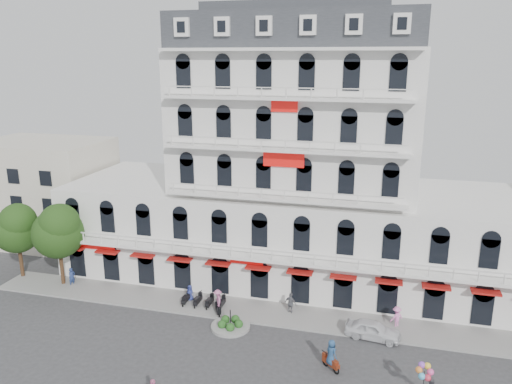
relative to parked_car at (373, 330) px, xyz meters
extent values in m
plane|color=#38383A|center=(-8.21, -7.36, -0.73)|extent=(120.00, 120.00, 0.00)
cube|color=gray|center=(-8.21, 1.64, -0.65)|extent=(53.00, 4.00, 0.16)
cube|color=silver|center=(-8.21, 10.64, 3.77)|extent=(45.00, 14.00, 9.00)
cube|color=silver|center=(-8.21, 10.64, 14.77)|extent=(22.00, 12.00, 13.00)
cube|color=#2D3035|center=(-8.21, 10.64, 22.77)|extent=(21.56, 11.76, 3.00)
cube|color=#2D3035|center=(-8.21, 10.64, 24.67)|extent=(15.84, 8.64, 0.80)
cube|color=#AE1915|center=(-8.21, 3.14, 2.77)|extent=(40.50, 1.00, 0.15)
cube|color=red|center=(-8.21, 4.52, 12.27)|extent=(3.50, 0.10, 1.40)
cube|color=beige|center=(-38.21, 12.64, 5.27)|extent=(14.00, 10.00, 12.00)
cylinder|color=gray|center=(-11.21, -1.36, -0.61)|extent=(3.20, 3.20, 0.24)
cylinder|color=black|center=(-11.21, -1.36, 0.17)|extent=(0.08, 0.08, 1.40)
sphere|color=#28541C|center=(-10.51, -1.36, -0.28)|extent=(0.70, 0.70, 0.70)
sphere|color=#28541C|center=(-10.99, -0.69, -0.28)|extent=(0.70, 0.70, 0.70)
sphere|color=#28541C|center=(-11.77, -0.94, -0.28)|extent=(0.70, 0.70, 0.70)
sphere|color=#28541C|center=(-11.78, -1.76, -0.28)|extent=(0.70, 0.70, 0.70)
sphere|color=#28541C|center=(-11.01, -2.03, -0.28)|extent=(0.70, 0.70, 0.70)
cylinder|color=#382314|center=(-34.21, 2.64, 1.03)|extent=(0.36, 0.36, 3.52)
sphere|color=#193812|center=(-34.21, 2.64, 4.23)|extent=(4.48, 4.48, 4.48)
sphere|color=#193812|center=(-33.71, 2.34, 5.27)|extent=(3.52, 3.52, 3.52)
sphere|color=#193812|center=(-34.61, 2.94, 4.87)|extent=(3.20, 3.20, 3.20)
cylinder|color=#382314|center=(-29.21, 2.14, 1.14)|extent=(0.36, 0.36, 3.74)
sphere|color=#193812|center=(-29.21, 2.14, 4.54)|extent=(4.76, 4.76, 4.76)
sphere|color=#193812|center=(-28.71, 1.84, 5.65)|extent=(3.74, 3.74, 3.74)
sphere|color=#193812|center=(-29.61, 2.44, 5.22)|extent=(3.40, 3.40, 3.40)
imported|color=white|center=(0.00, 0.00, 0.00)|extent=(4.44, 2.21, 1.45)
cube|color=maroon|center=(-2.70, -4.93, -0.18)|extent=(1.36, 1.26, 0.35)
torus|color=black|center=(-3.11, -4.57, -0.45)|extent=(0.53, 0.49, 0.60)
torus|color=black|center=(-2.29, -5.29, -0.45)|extent=(0.53, 0.49, 0.60)
imported|color=navy|center=(-2.70, -4.93, 0.65)|extent=(1.07, 1.05, 1.86)
cube|color=black|center=(-12.89, 0.44, -0.18)|extent=(1.01, 1.49, 0.35)
torus|color=black|center=(-12.63, -0.04, -0.45)|extent=(0.39, 0.59, 0.60)
torus|color=black|center=(-13.14, 0.93, -0.45)|extent=(0.39, 0.59, 0.60)
imported|color=#BA6295|center=(-12.89, 0.44, 0.65)|extent=(1.16, 1.37, 1.85)
imported|color=navy|center=(-16.11, 2.14, 0.04)|extent=(0.79, 0.54, 1.54)
imported|color=slate|center=(-6.91, 2.14, 0.25)|extent=(1.24, 0.90, 1.95)
imported|color=pink|center=(1.79, 2.14, 0.19)|extent=(1.34, 1.28, 1.83)
imported|color=navy|center=(-28.21, 2.14, 0.20)|extent=(0.65, 0.79, 1.84)
sphere|color=#E54C99|center=(3.70, -6.49, 1.27)|extent=(0.44, 0.44, 0.44)
sphere|color=yellow|center=(3.52, -6.19, 1.48)|extent=(0.44, 0.44, 0.44)
sphere|color=#994CD8|center=(3.17, -6.19, 1.50)|extent=(0.44, 0.44, 0.44)
sphere|color=orange|center=(3.00, -6.50, 1.31)|extent=(0.44, 0.44, 0.44)
sphere|color=#4CB2E5|center=(3.18, -6.80, 1.08)|extent=(0.44, 0.44, 0.44)
sphere|color=#D8334C|center=(3.53, -6.79, 1.03)|extent=(0.44, 0.44, 0.44)
camera|label=1|loc=(-0.01, -35.83, 20.47)|focal=35.00mm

